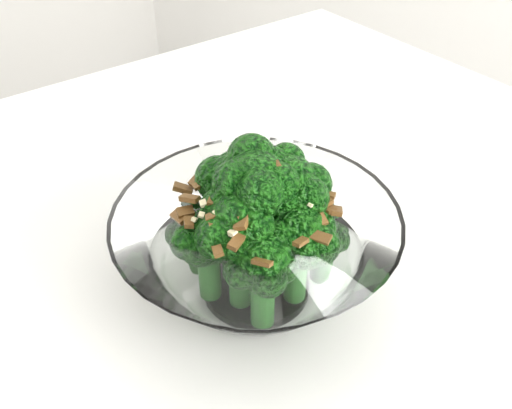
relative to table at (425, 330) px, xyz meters
The scene contains 2 objects.
table is the anchor object (origin of this frame).
broccoli_dish 0.21m from the table, 147.55° to the right, with size 0.24×0.24×0.15m.
Camera 1 is at (-0.09, -0.29, 1.13)m, focal length 40.00 mm.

